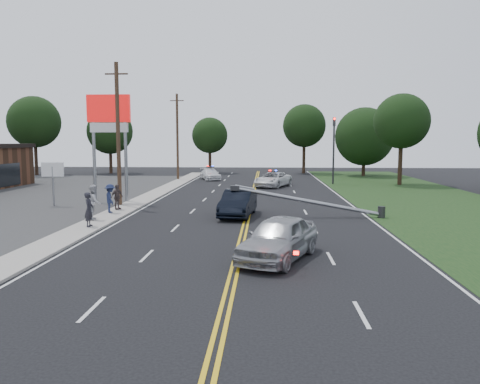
# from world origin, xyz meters

# --- Properties ---
(ground) EXTENTS (120.00, 120.00, 0.00)m
(ground) POSITION_xyz_m (0.00, 0.00, 0.00)
(ground) COLOR black
(ground) RESTS_ON ground
(sidewalk) EXTENTS (1.80, 70.00, 0.12)m
(sidewalk) POSITION_xyz_m (-8.40, 10.00, 0.06)
(sidewalk) COLOR #9C968D
(sidewalk) RESTS_ON ground
(grass_verge) EXTENTS (12.00, 80.00, 0.01)m
(grass_verge) POSITION_xyz_m (13.50, 10.00, 0.01)
(grass_verge) COLOR black
(grass_verge) RESTS_ON ground
(centerline_yellow) EXTENTS (0.36, 80.00, 0.00)m
(centerline_yellow) POSITION_xyz_m (0.00, 10.00, 0.01)
(centerline_yellow) COLOR gold
(centerline_yellow) RESTS_ON ground
(pylon_sign) EXTENTS (3.20, 0.35, 8.00)m
(pylon_sign) POSITION_xyz_m (-10.50, 14.00, 6.00)
(pylon_sign) COLOR gray
(pylon_sign) RESTS_ON ground
(small_sign) EXTENTS (1.60, 0.14, 3.10)m
(small_sign) POSITION_xyz_m (-14.00, 12.00, 2.33)
(small_sign) COLOR gray
(small_sign) RESTS_ON ground
(traffic_signal) EXTENTS (0.28, 0.41, 7.05)m
(traffic_signal) POSITION_xyz_m (8.30, 30.00, 4.21)
(traffic_signal) COLOR #2D2D30
(traffic_signal) RESTS_ON ground
(fallen_streetlight) EXTENTS (9.36, 0.44, 1.91)m
(fallen_streetlight) POSITION_xyz_m (4.19, 8.00, 0.92)
(fallen_streetlight) COLOR #2D2D30
(fallen_streetlight) RESTS_ON ground
(utility_pole_mid) EXTENTS (1.60, 0.28, 10.00)m
(utility_pole_mid) POSITION_xyz_m (-9.20, 12.00, 5.08)
(utility_pole_mid) COLOR #382619
(utility_pole_mid) RESTS_ON ground
(utility_pole_far) EXTENTS (1.60, 0.28, 10.00)m
(utility_pole_far) POSITION_xyz_m (-9.20, 34.00, 5.08)
(utility_pole_far) COLOR #382619
(utility_pole_far) RESTS_ON ground
(tree_4) EXTENTS (6.83, 6.83, 10.49)m
(tree_4) POSITION_xyz_m (-29.71, 40.90, 7.06)
(tree_4) COLOR black
(tree_4) RESTS_ON ground
(tree_5) EXTENTS (6.30, 6.30, 9.02)m
(tree_5) POSITION_xyz_m (-20.69, 44.37, 5.86)
(tree_5) COLOR black
(tree_5) RESTS_ON ground
(tree_6) EXTENTS (5.08, 5.08, 7.88)m
(tree_6) POSITION_xyz_m (-6.88, 46.28, 5.32)
(tree_6) COLOR black
(tree_6) RESTS_ON ground
(tree_7) EXTENTS (6.01, 6.01, 9.66)m
(tree_7) POSITION_xyz_m (6.47, 46.15, 6.65)
(tree_7) COLOR black
(tree_7) RESTS_ON ground
(tree_8) EXTENTS (7.56, 7.56, 8.91)m
(tree_8) POSITION_xyz_m (13.90, 41.68, 5.12)
(tree_8) COLOR black
(tree_8) RESTS_ON ground
(tree_9) EXTENTS (5.70, 5.70, 9.47)m
(tree_9) POSITION_xyz_m (15.16, 29.46, 6.61)
(tree_9) COLOR black
(tree_9) RESTS_ON ground
(crashed_sedan) EXTENTS (2.25, 5.09, 1.63)m
(crashed_sedan) POSITION_xyz_m (-0.59, 8.14, 0.81)
(crashed_sedan) COLOR black
(crashed_sedan) RESTS_ON ground
(waiting_sedan) EXTENTS (3.79, 5.40, 1.71)m
(waiting_sedan) POSITION_xyz_m (1.62, -2.25, 0.85)
(waiting_sedan) COLOR #97999E
(waiting_sedan) RESTS_ON ground
(emergency_a) EXTENTS (4.30, 5.80, 1.46)m
(emergency_a) POSITION_xyz_m (1.83, 26.52, 0.73)
(emergency_a) COLOR silver
(emergency_a) RESTS_ON ground
(emergency_b) EXTENTS (3.17, 4.86, 1.31)m
(emergency_b) POSITION_xyz_m (-5.43, 34.53, 0.66)
(emergency_b) COLOR silver
(emergency_b) RESTS_ON ground
(bystander_a) EXTENTS (0.48, 0.70, 1.83)m
(bystander_a) POSITION_xyz_m (-8.21, 3.64, 1.03)
(bystander_a) COLOR #222229
(bystander_a) RESTS_ON sidewalk
(bystander_b) EXTENTS (0.97, 1.13, 2.02)m
(bystander_b) POSITION_xyz_m (-8.75, 5.85, 1.13)
(bystander_b) COLOR #B3B4B9
(bystander_b) RESTS_ON sidewalk
(bystander_c) EXTENTS (1.13, 1.34, 1.81)m
(bystander_c) POSITION_xyz_m (-8.68, 8.40, 1.02)
(bystander_c) COLOR #1C2446
(bystander_c) RESTS_ON sidewalk
(bystander_d) EXTENTS (0.82, 1.06, 1.67)m
(bystander_d) POSITION_xyz_m (-8.66, 9.71, 0.96)
(bystander_d) COLOR #514341
(bystander_d) RESTS_ON sidewalk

